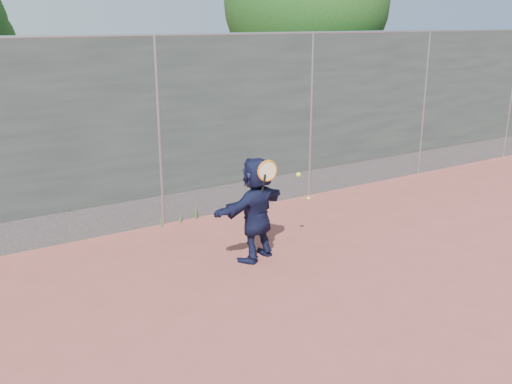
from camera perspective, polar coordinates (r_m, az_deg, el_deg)
ground at (r=6.72m, az=2.99°, el=-11.86°), size 80.00×80.00×0.00m
player at (r=7.83m, az=0.00°, el=-1.71°), size 1.42×0.85×1.46m
ball_ground at (r=10.65m, az=5.27°, el=-0.64°), size 0.07×0.07×0.07m
fence at (r=9.12m, az=-9.71°, el=6.25°), size 20.00×0.06×3.03m
swing_action at (r=7.58m, az=1.44°, el=1.96°), size 0.75×0.16×0.51m
tree_right at (r=13.30m, az=5.56°, el=17.94°), size 3.78×3.60×5.39m
weed_clump at (r=9.50m, az=-7.37°, el=-2.27°), size 0.68×0.07×0.30m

